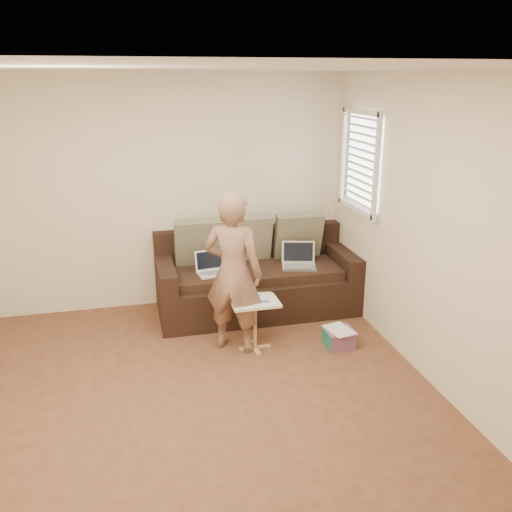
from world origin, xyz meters
name	(u,v)px	position (x,y,z in m)	size (l,w,h in m)	color
floor	(201,408)	(0.00, 0.00, 0.00)	(4.50, 4.50, 0.00)	#582F20
ceiling	(189,68)	(0.00, 0.00, 2.60)	(4.50, 4.50, 0.00)	white
wall_back	(168,194)	(0.00, 2.25, 1.30)	(4.00, 4.00, 0.00)	beige
wall_front	(284,453)	(0.00, -2.25, 1.30)	(4.00, 4.00, 0.00)	beige
wall_right	(440,237)	(2.00, 0.00, 1.30)	(4.50, 4.50, 0.00)	beige
window_blinds	(360,161)	(1.95, 1.50, 1.70)	(0.12, 0.88, 1.08)	white
sofa	(257,275)	(0.90, 1.77, 0.42)	(2.20, 0.95, 0.85)	black
pillow_left	(200,242)	(0.30, 2.00, 0.79)	(0.55, 0.14, 0.55)	#6F6C52
pillow_mid	(247,238)	(0.85, 2.02, 0.79)	(0.55, 0.14, 0.55)	#736F52
pillow_right	(298,235)	(1.45, 1.99, 0.79)	(0.55, 0.14, 0.55)	#6F6C52
laptop_silver	(299,268)	(1.36, 1.64, 0.52)	(0.37, 0.27, 0.25)	#B7BABC
laptop_white	(214,274)	(0.39, 1.66, 0.52)	(0.33, 0.24, 0.24)	white
person	(233,273)	(0.47, 0.96, 0.78)	(0.57, 0.39, 1.57)	brown
side_table	(255,325)	(0.66, 0.88, 0.25)	(0.46, 0.32, 0.50)	silver
drinking_glass	(242,294)	(0.55, 0.95, 0.56)	(0.07, 0.07, 0.12)	silver
scissors	(260,302)	(0.70, 0.83, 0.51)	(0.18, 0.10, 0.02)	silver
paper_on_table	(262,298)	(0.75, 0.93, 0.51)	(0.21, 0.30, 0.00)	white
striped_box	(339,338)	(1.48, 0.74, 0.09)	(0.28, 0.28, 0.18)	#D31F7C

